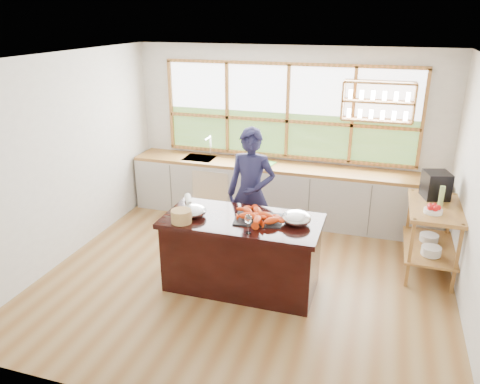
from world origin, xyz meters
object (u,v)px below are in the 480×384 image
at_px(island, 242,253).
at_px(wicker_basket, 181,216).
at_px(cook, 251,194).
at_px(espresso_machine, 436,185).

height_order(island, wicker_basket, wicker_basket).
relative_size(cook, espresso_machine, 5.18).
bearing_deg(cook, island, -80.29).
xyz_separation_m(island, cook, (-0.12, 0.81, 0.44)).
bearing_deg(wicker_basket, espresso_machine, 30.94).
height_order(island, cook, cook).
height_order(cook, espresso_machine, cook).
distance_m(cook, espresso_machine, 2.39).
relative_size(island, wicker_basket, 7.83).
height_order(cook, wicker_basket, cook).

